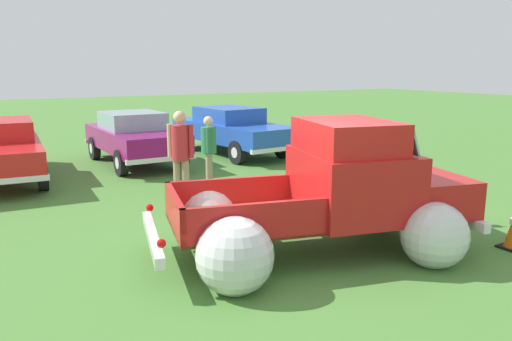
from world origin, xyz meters
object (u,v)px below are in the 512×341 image
Objects in this scene: spectator_0 at (209,147)px; lane_cone_1 at (467,207)px; show_car_2 at (231,129)px; vintage_pickup_truck at (335,200)px; spectator_1 at (181,152)px; show_car_1 at (135,136)px.

lane_cone_1 is (2.68, -4.71, -0.59)m from spectator_0.
spectator_0 reaches higher than show_car_2.
show_car_2 is (2.47, 8.23, 0.03)m from vintage_pickup_truck.
show_car_2 is 5.96m from spectator_1.
vintage_pickup_truck is 1.18× the size of show_car_1.
vintage_pickup_truck reaches higher than lane_cone_1.
show_car_1 is at bearing 112.01° from lane_cone_1.
show_car_1 is 0.87× the size of show_car_2.
lane_cone_1 is (2.73, -0.17, -0.45)m from vintage_pickup_truck.
show_car_1 is 3.08m from show_car_2.
lane_cone_1 is at bearing 9.56° from vintage_pickup_truck.
show_car_2 is at bearing 91.19° from show_car_1.
vintage_pickup_truck is 2.77m from lane_cone_1.
show_car_1 is at bearing -93.32° from show_car_2.
spectator_1 reaches higher than show_car_2.
spectator_0 is 1.57m from spectator_1.
vintage_pickup_truck is 3.60m from spectator_1.
show_car_1 is 8.90m from lane_cone_1.
spectator_0 is at bearing 8.74° from show_car_1.
spectator_1 reaches higher than show_car_1.
show_car_2 reaches higher than lane_cone_1.
vintage_pickup_truck is 1.02× the size of show_car_2.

